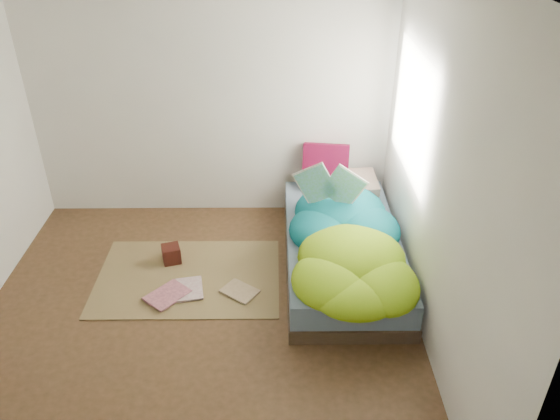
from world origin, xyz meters
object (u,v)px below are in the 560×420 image
Objects in this scene: pillow_magenta at (326,167)px; wooden_box at (171,254)px; floor_book_a at (176,291)px; open_book at (330,176)px; floor_book_b at (158,289)px; bed at (342,250)px.

wooden_box is at bearing -142.62° from pillow_magenta.
wooden_box reaches higher than floor_book_a.
open_book reaches higher than floor_book_a.
floor_book_a is at bearing 35.12° from floor_book_b.
bed is 1.50m from floor_book_a.
open_book reaches higher than bed.
wooden_box is at bearing -162.14° from open_book.
wooden_box is at bearing 124.20° from floor_book_b.
wooden_box is (-1.55, 0.06, -0.08)m from bed.
floor_book_a is at bearing -165.23° from bed.
pillow_magenta is at bearing 101.35° from open_book.
open_book is at bearing 4.07° from wooden_box.
open_book is 1.64m from floor_book_a.
wooden_box is 0.51× the size of floor_book_a.
floor_book_a is at bearing -143.86° from open_book.
floor_book_b is (-0.16, 0.02, 0.00)m from floor_book_a.
open_book is at bearing 127.71° from bed.
wooden_box is 0.46m from floor_book_a.
floor_book_b is (-1.60, -0.36, -0.14)m from bed.
pillow_magenta reaches higher than bed.
bed is at bearing 54.06° from floor_book_b.
bed reaches higher than wooden_box.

